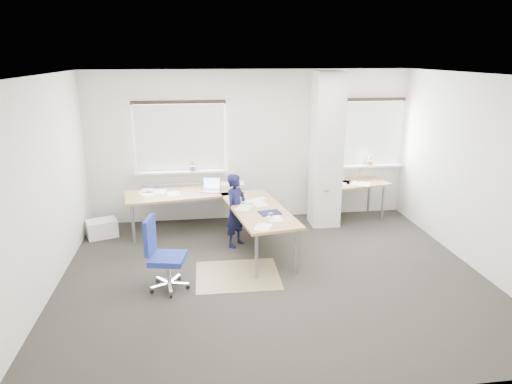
{
  "coord_description": "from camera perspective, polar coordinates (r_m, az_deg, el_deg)",
  "views": [
    {
      "loc": [
        -1.04,
        -5.86,
        3.05
      ],
      "look_at": [
        -0.12,
        0.9,
        0.99
      ],
      "focal_mm": 32.0,
      "sensor_mm": 36.0,
      "label": 1
    }
  ],
  "objects": [
    {
      "name": "ground",
      "position": [
        6.69,
        2.08,
        -10.33
      ],
      "size": [
        6.0,
        6.0,
        0.0
      ],
      "primitive_type": "plane",
      "color": "black",
      "rests_on": "ground"
    },
    {
      "name": "white_crate",
      "position": [
        8.39,
        -18.7,
        -4.34
      ],
      "size": [
        0.58,
        0.5,
        0.3
      ],
      "primitive_type": "cube",
      "rotation": [
        0.0,
        0.0,
        0.35
      ],
      "color": "white",
      "rests_on": "ground"
    },
    {
      "name": "room_shell",
      "position": [
        6.56,
        3.15,
        5.34
      ],
      "size": [
        6.04,
        5.04,
        2.82
      ],
      "color": "silver",
      "rests_on": "ground"
    },
    {
      "name": "task_chair",
      "position": [
        6.32,
        -11.22,
        -9.49
      ],
      "size": [
        0.56,
        0.55,
        1.02
      ],
      "rotation": [
        0.0,
        0.0,
        -0.2
      ],
      "color": "navy",
      "rests_on": "ground"
    },
    {
      "name": "desk_main",
      "position": [
        7.64,
        -4.34,
        -1.19
      ],
      "size": [
        2.78,
        2.63,
        0.96
      ],
      "rotation": [
        0.0,
        0.0,
        0.16
      ],
      "color": "olive",
      "rests_on": "ground"
    },
    {
      "name": "person",
      "position": [
        7.45,
        -2.52,
        -2.31
      ],
      "size": [
        0.51,
        0.53,
        1.22
      ],
      "primitive_type": "imported",
      "rotation": [
        0.0,
        0.0,
        0.87
      ],
      "color": "black",
      "rests_on": "ground"
    },
    {
      "name": "floor_mat",
      "position": [
        6.68,
        -2.32,
        -10.35
      ],
      "size": [
        1.21,
        1.03,
        0.01
      ],
      "primitive_type": "cube",
      "rotation": [
        0.0,
        0.0,
        -0.02
      ],
      "color": "olive",
      "rests_on": "ground"
    },
    {
      "name": "desk_side",
      "position": [
        8.84,
        11.6,
        0.96
      ],
      "size": [
        1.5,
        0.93,
        1.22
      ],
      "rotation": [
        0.0,
        0.0,
        0.17
      ],
      "color": "olive",
      "rests_on": "ground"
    }
  ]
}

